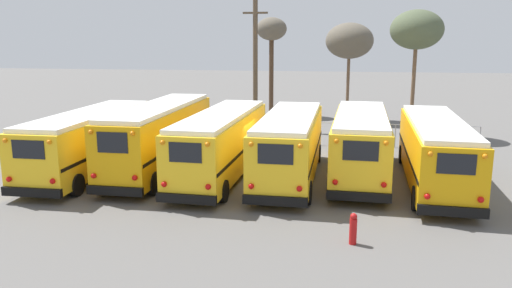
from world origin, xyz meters
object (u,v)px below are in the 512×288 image
object	(u,v)px
school_bus_5	(435,150)
bare_tree_1	(349,41)
utility_pole	(255,62)
bare_tree_0	(417,30)
fire_hydrant	(353,229)
school_bus_4	(360,143)
bare_tree_2	(272,32)
school_bus_3	(290,144)
school_bus_0	(90,140)
school_bus_2	(222,142)
school_bus_1	(160,135)

from	to	relation	value
school_bus_5	bare_tree_1	bearing A→B (deg)	101.22
utility_pole	bare_tree_0	distance (m)	11.24
bare_tree_0	fire_hydrant	size ratio (longest dim) A/B	8.07
fire_hydrant	school_bus_4	bearing A→B (deg)	86.41
fire_hydrant	utility_pole	bearing A→B (deg)	107.55
bare_tree_2	utility_pole	bearing A→B (deg)	-92.69
bare_tree_0	bare_tree_2	size ratio (longest dim) A/B	1.01
school_bus_5	bare_tree_2	distance (m)	23.01
bare_tree_0	school_bus_3	bearing A→B (deg)	-120.09
school_bus_0	school_bus_2	world-z (taller)	school_bus_2
school_bus_2	fire_hydrant	xyz separation A→B (m)	(5.97, -7.24, -1.14)
school_bus_0	school_bus_3	world-z (taller)	school_bus_3
school_bus_4	bare_tree_2	xyz separation A→B (m)	(-6.77, 19.29, 5.30)
school_bus_3	utility_pole	distance (m)	14.44
school_bus_2	school_bus_4	size ratio (longest dim) A/B	1.08
utility_pole	school_bus_0	bearing A→B (deg)	-112.92
utility_pole	bare_tree_1	distance (m)	8.25
bare_tree_1	school_bus_4	bearing A→B (deg)	-88.92
bare_tree_1	bare_tree_0	bearing A→B (deg)	-54.06
school_bus_2	school_bus_3	xyz separation A→B (m)	(3.24, -0.02, 0.00)
school_bus_1	fire_hydrant	world-z (taller)	school_bus_1
school_bus_4	utility_pole	size ratio (longest dim) A/B	1.03
bare_tree_1	bare_tree_2	bearing A→B (deg)	162.32
school_bus_0	bare_tree_2	distance (m)	22.02
school_bus_3	fire_hydrant	distance (m)	7.81
utility_pole	bare_tree_2	world-z (taller)	utility_pole
school_bus_1	bare_tree_1	distance (m)	20.37
school_bus_4	school_bus_2	bearing A→B (deg)	-172.82
school_bus_0	school_bus_4	world-z (taller)	school_bus_4
school_bus_3	bare_tree_2	distance (m)	21.11
bare_tree_1	bare_tree_2	size ratio (longest dim) A/B	0.94
school_bus_2	bare_tree_0	distance (m)	16.91
bare_tree_0	utility_pole	bearing A→B (deg)	173.29
bare_tree_0	school_bus_2	bearing A→B (deg)	-130.18
school_bus_1	school_bus_2	size ratio (longest dim) A/B	1.01
school_bus_2	bare_tree_0	bearing A→B (deg)	49.82
school_bus_1	school_bus_2	world-z (taller)	school_bus_1
school_bus_0	school_bus_1	bearing A→B (deg)	15.28
school_bus_1	bare_tree_2	world-z (taller)	bare_tree_2
school_bus_5	bare_tree_0	xyz separation A→B (m)	(0.64, 12.17, 5.38)
school_bus_5	fire_hydrant	xyz separation A→B (m)	(-3.74, -7.33, -1.10)
school_bus_3	school_bus_4	bearing A→B (deg)	14.41
school_bus_0	bare_tree_2	size ratio (longest dim) A/B	1.23
school_bus_1	bare_tree_1	bearing A→B (deg)	61.80
school_bus_4	bare_tree_1	xyz separation A→B (m)	(-0.33, 17.24, 4.59)
bare_tree_1	utility_pole	bearing A→B (deg)	-146.30
school_bus_3	bare_tree_2	xyz separation A→B (m)	(-3.53, 20.12, 5.32)
bare_tree_2	fire_hydrant	world-z (taller)	bare_tree_2
school_bus_0	school_bus_1	world-z (taller)	school_bus_1
school_bus_4	bare_tree_0	bearing A→B (deg)	71.30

